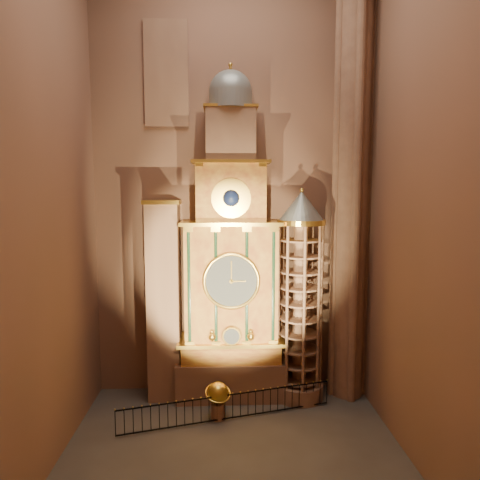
{
  "coord_description": "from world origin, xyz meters",
  "views": [
    {
      "loc": [
        -0.44,
        -16.37,
        10.54
      ],
      "look_at": [
        0.38,
        3.0,
        8.41
      ],
      "focal_mm": 32.0,
      "sensor_mm": 36.0,
      "label": 1
    }
  ],
  "objects_px": {
    "stair_turret": "(300,298)",
    "iron_railing": "(229,407)",
    "celestial_globe": "(218,397)",
    "astronomical_clock": "(231,270)",
    "portrait_tower": "(164,300)"
  },
  "relations": [
    {
      "from": "stair_turret",
      "to": "iron_railing",
      "type": "relative_size",
      "value": 1.1
    },
    {
      "from": "celestial_globe",
      "to": "iron_railing",
      "type": "height_order",
      "value": "celestial_globe"
    },
    {
      "from": "iron_railing",
      "to": "stair_turret",
      "type": "bearing_deg",
      "value": 30.59
    },
    {
      "from": "celestial_globe",
      "to": "astronomical_clock",
      "type": "bearing_deg",
      "value": 73.6
    },
    {
      "from": "astronomical_clock",
      "to": "celestial_globe",
      "type": "relative_size",
      "value": 9.49
    },
    {
      "from": "portrait_tower",
      "to": "celestial_globe",
      "type": "xyz_separation_m",
      "value": [
        2.73,
        -2.28,
        -4.09
      ]
    },
    {
      "from": "portrait_tower",
      "to": "stair_turret",
      "type": "distance_m",
      "value": 6.91
    },
    {
      "from": "stair_turret",
      "to": "celestial_globe",
      "type": "relative_size",
      "value": 6.13
    },
    {
      "from": "astronomical_clock",
      "to": "stair_turret",
      "type": "bearing_deg",
      "value": -4.3
    },
    {
      "from": "astronomical_clock",
      "to": "stair_turret",
      "type": "distance_m",
      "value": 3.78
    },
    {
      "from": "astronomical_clock",
      "to": "portrait_tower",
      "type": "bearing_deg",
      "value": 179.71
    },
    {
      "from": "stair_turret",
      "to": "iron_railing",
      "type": "bearing_deg",
      "value": -149.41
    },
    {
      "from": "astronomical_clock",
      "to": "celestial_globe",
      "type": "bearing_deg",
      "value": -106.4
    },
    {
      "from": "portrait_tower",
      "to": "celestial_globe",
      "type": "bearing_deg",
      "value": -39.78
    },
    {
      "from": "astronomical_clock",
      "to": "iron_railing",
      "type": "bearing_deg",
      "value": -93.84
    }
  ]
}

